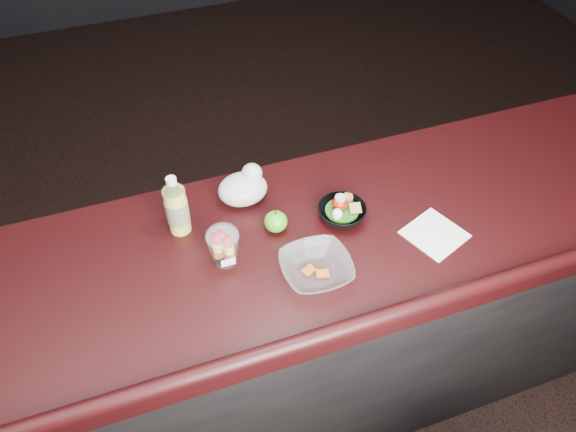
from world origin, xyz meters
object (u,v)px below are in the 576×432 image
(snack_bowl, at_px, (342,212))
(green_apple, at_px, (276,222))
(takeout_bowl, at_px, (316,268))
(fruit_cup, at_px, (223,245))
(lemonade_bottle, at_px, (177,209))

(snack_bowl, bearing_deg, green_apple, 173.31)
(takeout_bowl, bearing_deg, snack_bowl, 49.05)
(fruit_cup, xyz_separation_m, green_apple, (0.18, 0.07, -0.04))
(lemonade_bottle, bearing_deg, fruit_cup, -60.22)
(lemonade_bottle, height_order, takeout_bowl, lemonade_bottle)
(lemonade_bottle, xyz_separation_m, fruit_cup, (0.10, -0.17, -0.02))
(fruit_cup, relative_size, green_apple, 1.82)
(green_apple, distance_m, snack_bowl, 0.21)
(green_apple, bearing_deg, fruit_cup, -158.62)
(lemonade_bottle, distance_m, green_apple, 0.30)
(snack_bowl, xyz_separation_m, takeout_bowl, (-0.16, -0.18, -0.00))
(fruit_cup, height_order, takeout_bowl, fruit_cup)
(lemonade_bottle, xyz_separation_m, green_apple, (0.28, -0.10, -0.06))
(lemonade_bottle, relative_size, snack_bowl, 1.33)
(lemonade_bottle, bearing_deg, takeout_bowl, -42.45)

